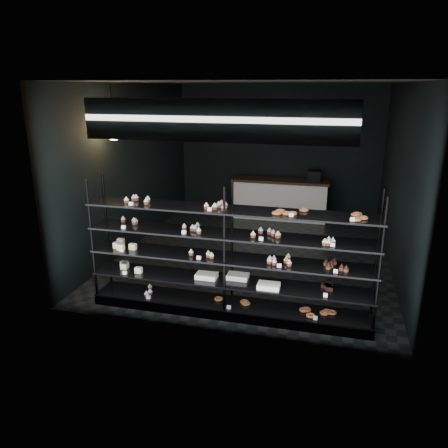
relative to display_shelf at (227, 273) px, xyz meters
The scene contains 5 objects.
room 2.64m from the display_shelf, 91.05° to the left, with size 5.01×6.01×3.20m.
display_shelf is the anchor object (origin of this frame).
signage 2.17m from the display_shelf, 95.40° to the right, with size 3.30×0.05×0.50m.
pendant_lamp 3.13m from the display_shelf, 151.73° to the left, with size 0.36×0.36×0.91m.
service_counter 4.95m from the display_shelf, 88.63° to the left, with size 2.34×0.65×1.23m.
Camera 1 is at (1.42, -7.92, 3.13)m, focal length 35.00 mm.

